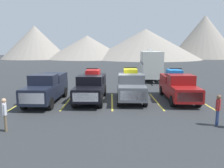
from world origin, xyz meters
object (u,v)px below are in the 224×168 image
(pickup_truck_a, at_px, (47,87))
(person_c, at_px, (218,108))
(pickup_truck_d, at_px, (178,86))
(pickup_truck_b, at_px, (91,86))
(person_b, at_px, (5,112))
(pickup_truck_c, at_px, (131,85))
(camper_trailer_a, at_px, (151,64))

(pickup_truck_a, distance_m, person_c, 11.75)
(pickup_truck_d, relative_size, person_c, 3.52)
(pickup_truck_b, bearing_deg, person_b, -119.51)
(pickup_truck_b, relative_size, pickup_truck_c, 1.10)
(pickup_truck_a, distance_m, pickup_truck_c, 6.49)
(pickup_truck_a, xyz_separation_m, camper_trailer_a, (9.99, 11.71, 0.94))
(pickup_truck_a, distance_m, pickup_truck_d, 10.23)
(pickup_truck_d, distance_m, person_b, 12.54)
(pickup_truck_d, xyz_separation_m, person_c, (0.31, -6.02, -0.17))
(pickup_truck_c, relative_size, camper_trailer_a, 0.66)
(pickup_truck_b, relative_size, pickup_truck_d, 0.99)
(pickup_truck_a, xyz_separation_m, pickup_truck_d, (10.20, 0.76, -0.03))
(pickup_truck_a, xyz_separation_m, person_b, (-0.37, -5.97, -0.20))
(pickup_truck_c, height_order, person_b, pickup_truck_c)
(pickup_truck_c, bearing_deg, person_c, -55.60)
(pickup_truck_a, distance_m, camper_trailer_a, 15.42)
(pickup_truck_a, height_order, pickup_truck_d, pickup_truck_d)
(pickup_truck_d, bearing_deg, person_b, -147.52)
(camper_trailer_a, bearing_deg, pickup_truck_b, -120.87)
(person_c, bearing_deg, pickup_truck_d, 92.92)
(pickup_truck_c, distance_m, person_b, 9.52)
(pickup_truck_b, bearing_deg, pickup_truck_a, -170.54)
(pickup_truck_c, xyz_separation_m, camper_trailer_a, (3.54, 11.04, 0.91))
(camper_trailer_a, height_order, person_c, camper_trailer_a)
(person_b, height_order, person_c, same)
(person_c, bearing_deg, pickup_truck_a, 153.42)
(pickup_truck_b, height_order, camper_trailer_a, camper_trailer_a)
(pickup_truck_a, relative_size, pickup_truck_b, 0.99)
(person_b, distance_m, person_c, 10.91)
(pickup_truck_c, distance_m, pickup_truck_d, 3.75)
(pickup_truck_b, height_order, pickup_truck_c, pickup_truck_c)
(camper_trailer_a, bearing_deg, pickup_truck_a, -130.47)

